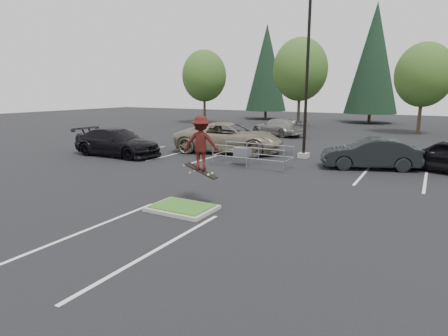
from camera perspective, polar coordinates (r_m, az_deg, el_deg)
The scene contains 17 objects.
ground at distance 13.07m, azimuth -6.38°, elevation -6.37°, with size 120.00×120.00×0.00m, color black.
grass_median at distance 13.05m, azimuth -6.39°, elevation -6.04°, with size 2.20×1.60×0.16m.
stall_lines at distance 18.70m, azimuth 1.01°, elevation -0.74°, with size 22.62×17.60×0.01m.
light_pole at distance 23.08m, azimuth 12.50°, elevation 12.75°, with size 0.70×0.60×10.12m.
decid_a at distance 47.44m, azimuth -3.01°, elevation 13.60°, with size 5.44×5.44×8.91m.
decid_b at distance 42.76m, azimuth 11.52°, elevation 14.20°, with size 5.89×5.89×9.64m.
decid_c at distance 39.93m, azimuth 28.12°, elevation 12.14°, with size 5.12×5.12×8.38m.
conif_a at distance 54.48m, azimuth 6.49°, elevation 14.90°, with size 5.72×5.72×13.00m.
conif_b at distance 51.22m, azimuth 21.86°, elevation 15.20°, with size 6.38×6.38×14.50m.
cart_corral at distance 20.38m, azimuth 3.19°, elevation 2.42°, with size 4.23×1.57×1.19m.
skateboarder at distance 13.30m, azimuth -3.57°, elevation 3.77°, with size 1.42×1.13×2.22m.
car_l_tan at distance 24.77m, azimuth 0.62°, elevation 4.64°, with size 3.25×7.06×1.96m, color gray.
car_l_black at distance 24.51m, azimuth -15.98°, elevation 3.82°, with size 2.40×5.90×1.71m, color black.
car_l_grey at distance 26.98m, azimuth -15.20°, elevation 4.34°, with size 1.79×4.46×1.52m, color #45464C.
car_r_charc at distance 21.02m, azimuth 21.32°, elevation 2.06°, with size 1.70×4.87×1.60m, color black.
car_r_black at distance 21.80m, azimuth 30.94°, elevation 1.60°, with size 1.98×4.92×1.68m, color black.
car_far_silver at distance 34.49m, azimuth 8.35°, elevation 6.22°, with size 2.22×5.46×1.58m, color gray.
Camera 1 is at (7.31, -10.05, 4.05)m, focal length 30.00 mm.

